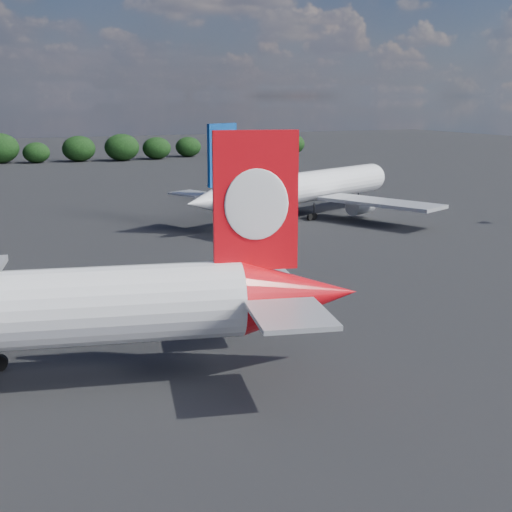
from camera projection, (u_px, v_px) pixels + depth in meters
name	position (u px, v px, depth m)	size (l,w,h in m)	color
china_southern_airliner	(301.00, 188.00, 110.42)	(43.76, 42.16, 14.96)	white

